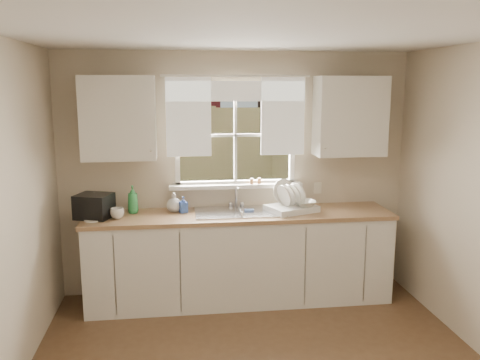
{
  "coord_description": "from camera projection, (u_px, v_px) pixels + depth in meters",
  "views": [
    {
      "loc": [
        -0.62,
        -3.17,
        2.17
      ],
      "look_at": [
        0.0,
        1.65,
        1.25
      ],
      "focal_mm": 38.0,
      "sensor_mm": 36.0,
      "label": 1
    }
  ],
  "objects": [
    {
      "name": "wall_outlet",
      "position": [
        318.0,
        188.0,
        5.41
      ],
      "size": [
        0.08,
        0.01,
        0.12
      ],
      "primitive_type": "cube",
      "color": "beige",
      "rests_on": "room_walls"
    },
    {
      "name": "base_cabinets",
      "position": [
        240.0,
        259.0,
        5.12
      ],
      "size": [
        3.0,
        0.62,
        0.87
      ],
      "primitive_type": "cube",
      "color": "silver",
      "rests_on": "ground"
    },
    {
      "name": "dish_rack",
      "position": [
        291.0,
        204.0,
        5.1
      ],
      "size": [
        0.56,
        0.5,
        0.31
      ],
      "color": "white",
      "rests_on": "countertop"
    },
    {
      "name": "bowl",
      "position": [
        305.0,
        203.0,
        5.06
      ],
      "size": [
        0.23,
        0.23,
        0.05
      ],
      "primitive_type": "imported",
      "rotation": [
        0.0,
        0.0,
        0.06
      ],
      "color": "beige",
      "rests_on": "dish_rack"
    },
    {
      "name": "soap_bottle_b",
      "position": [
        183.0,
        204.0,
        5.05
      ],
      "size": [
        0.1,
        0.1,
        0.16
      ],
      "primitive_type": "imported",
      "rotation": [
        0.0,
        0.0,
        0.38
      ],
      "color": "#2F52B3",
      "rests_on": "countertop"
    },
    {
      "name": "sink",
      "position": [
        239.0,
        219.0,
        5.08
      ],
      "size": [
        0.88,
        0.52,
        0.4
      ],
      "color": "#B7B7BC",
      "rests_on": "countertop"
    },
    {
      "name": "room_walls",
      "position": [
        274.0,
        231.0,
        3.28
      ],
      "size": [
        3.62,
        4.02,
        2.5
      ],
      "color": "beige",
      "rests_on": "ground"
    },
    {
      "name": "soap_bottle_a",
      "position": [
        133.0,
        199.0,
        5.02
      ],
      "size": [
        0.13,
        0.13,
        0.28
      ],
      "primitive_type": "imported",
      "rotation": [
        0.0,
        0.0,
        0.22
      ],
      "color": "green",
      "rests_on": "countertop"
    },
    {
      "name": "ceiling",
      "position": [
        275.0,
        29.0,
        3.1
      ],
      "size": [
        3.6,
        4.0,
        0.02
      ],
      "primitive_type": "cube",
      "color": "silver",
      "rests_on": "room_walls"
    },
    {
      "name": "soap_bottle_c",
      "position": [
        174.0,
        202.0,
        5.08
      ],
      "size": [
        0.17,
        0.17,
        0.19
      ],
      "primitive_type": "imported",
      "rotation": [
        0.0,
        0.0,
        0.14
      ],
      "color": "beige",
      "rests_on": "countertop"
    },
    {
      "name": "backyard",
      "position": [
        227.0,
        25.0,
        11.2
      ],
      "size": [
        20.0,
        10.0,
        6.13
      ],
      "color": "#335421",
      "rests_on": "ground"
    },
    {
      "name": "upper_cabinet_right",
      "position": [
        350.0,
        116.0,
        5.15
      ],
      "size": [
        0.7,
        0.33,
        0.8
      ],
      "primitive_type": "cube",
      "color": "silver",
      "rests_on": "room_walls"
    },
    {
      "name": "sill_jars",
      "position": [
        256.0,
        181.0,
        5.27
      ],
      "size": [
        0.12,
        0.04,
        0.06
      ],
      "color": "brown",
      "rests_on": "window"
    },
    {
      "name": "upper_cabinet_left",
      "position": [
        119.0,
        118.0,
        4.86
      ],
      "size": [
        0.7,
        0.33,
        0.8
      ],
      "primitive_type": "cube",
      "color": "silver",
      "rests_on": "room_walls"
    },
    {
      "name": "countertop",
      "position": [
        240.0,
        215.0,
        5.04
      ],
      "size": [
        3.04,
        0.65,
        0.04
      ],
      "primitive_type": "cube",
      "color": "#98724C",
      "rests_on": "base_cabinets"
    },
    {
      "name": "cup",
      "position": [
        117.0,
        213.0,
        4.82
      ],
      "size": [
        0.17,
        0.17,
        0.1
      ],
      "primitive_type": "imported",
      "rotation": [
        0.0,
        0.0,
        -0.35
      ],
      "color": "silver",
      "rests_on": "countertop"
    },
    {
      "name": "saucer",
      "position": [
        93.0,
        220.0,
        4.76
      ],
      "size": [
        0.16,
        0.16,
        0.01
      ],
      "primitive_type": "cylinder",
      "color": "white",
      "rests_on": "countertop"
    },
    {
      "name": "window",
      "position": [
        236.0,
        151.0,
        5.24
      ],
      "size": [
        1.38,
        0.16,
        1.06
      ],
      "color": "white",
      "rests_on": "room_walls"
    },
    {
      "name": "black_appliance",
      "position": [
        94.0,
        206.0,
        4.84
      ],
      "size": [
        0.39,
        0.37,
        0.23
      ],
      "primitive_type": "cube",
      "rotation": [
        0.0,
        0.0,
        -0.35
      ],
      "color": "black",
      "rests_on": "countertop"
    },
    {
      "name": "curtains",
      "position": [
        236.0,
        108.0,
        5.11
      ],
      "size": [
        1.5,
        0.03,
        0.81
      ],
      "color": "white",
      "rests_on": "room_walls"
    }
  ]
}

